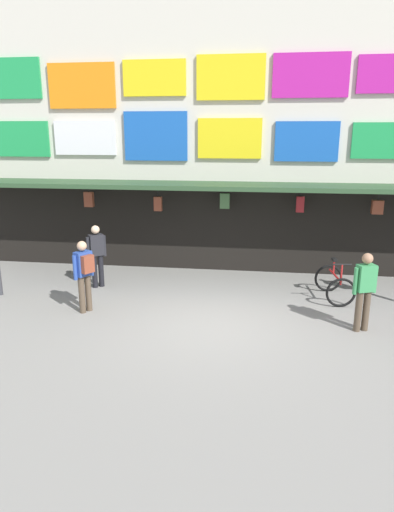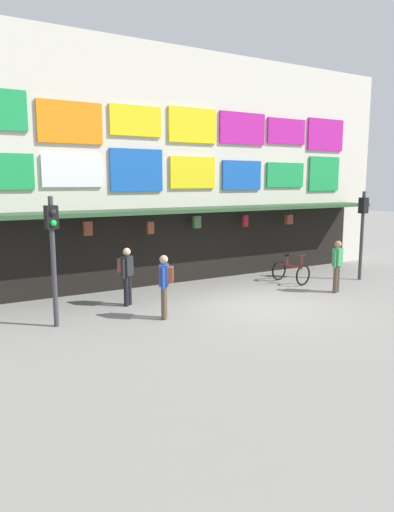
% 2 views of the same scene
% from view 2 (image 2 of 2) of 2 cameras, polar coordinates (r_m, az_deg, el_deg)
% --- Properties ---
extents(ground_plane, '(80.00, 80.00, 0.00)m').
position_cam_2_polar(ground_plane, '(13.63, 7.89, -6.02)').
color(ground_plane, gray).
extents(shopfront, '(18.00, 2.60, 8.00)m').
position_cam_2_polar(shopfront, '(16.98, -1.58, 10.54)').
color(shopfront, beige).
rests_on(shopfront, ground).
extents(traffic_light_near, '(0.31, 0.34, 3.20)m').
position_cam_2_polar(traffic_light_near, '(11.68, -17.30, 1.82)').
color(traffic_light_near, '#38383D').
rests_on(traffic_light_near, ground).
extents(traffic_light_far, '(0.30, 0.34, 3.20)m').
position_cam_2_polar(traffic_light_far, '(17.73, 19.62, 4.06)').
color(traffic_light_far, '#38383D').
rests_on(traffic_light_far, ground).
extents(bicycle_parked, '(0.86, 1.24, 1.05)m').
position_cam_2_polar(bicycle_parked, '(16.73, 11.44, -1.91)').
color(bicycle_parked, black).
rests_on(bicycle_parked, ground).
extents(pedestrian_in_red, '(0.47, 0.48, 1.68)m').
position_cam_2_polar(pedestrian_in_red, '(12.03, -3.96, -3.18)').
color(pedestrian_in_red, brown).
rests_on(pedestrian_in_red, ground).
extents(pedestrian_in_green, '(0.50, 0.33, 1.68)m').
position_cam_2_polar(pedestrian_in_green, '(15.54, 16.82, -0.88)').
color(pedestrian_in_green, brown).
rests_on(pedestrian_in_green, ground).
extents(pedestrian_in_blue, '(0.48, 0.47, 1.68)m').
position_cam_2_polar(pedestrian_in_blue, '(13.45, -8.65, -1.95)').
color(pedestrian_in_blue, black).
rests_on(pedestrian_in_blue, ground).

